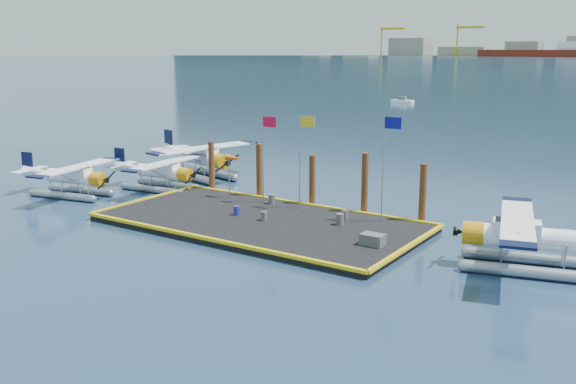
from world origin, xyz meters
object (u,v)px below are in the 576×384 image
object	(u,v)px
piling_2	(312,182)
drum_1	(264,216)
seaplane_b	(163,174)
flagpole_blue	(386,153)
drum_4	(345,215)
flagpole_red	(265,146)
piling_4	(423,195)
drum_5	(272,199)
piling_1	(259,173)
windsock	(234,159)
drum_2	(340,219)
crate	(373,240)
flagpole_yellow	(302,148)
seaplane_d	(524,241)
drum_0	(237,211)
piling_0	(212,168)
seaplane_c	(202,160)
seaplane_a	(74,179)
piling_3	(365,186)

from	to	relation	value
piling_2	drum_1	bearing A→B (deg)	-91.94
seaplane_b	flagpole_blue	size ratio (longest dim) A/B	1.33
seaplane_b	drum_4	distance (m)	16.81
flagpole_red	piling_4	xyz separation A→B (m)	(10.79, 1.60, -2.40)
piling_2	drum_5	bearing A→B (deg)	-145.15
flagpole_blue	piling_1	world-z (taller)	flagpole_blue
windsock	drum_2	bearing A→B (deg)	-12.11
drum_2	crate	world-z (taller)	drum_2
drum_1	drum_4	distance (m)	5.03
crate	drum_2	bearing A→B (deg)	143.03
flagpole_yellow	seaplane_d	bearing A→B (deg)	-11.88
drum_0	flagpole_yellow	size ratio (longest dim) A/B	0.09
drum_5	piling_0	size ratio (longest dim) A/B	0.16
seaplane_c	drum_1	world-z (taller)	seaplane_c
drum_0	drum_4	xyz separation A→B (m)	(6.39, 2.73, 0.02)
seaplane_a	piling_2	bearing A→B (deg)	100.46
piling_3	drum_2	bearing A→B (deg)	-86.16
crate	piling_2	world-z (taller)	piling_2
crate	piling_3	world-z (taller)	piling_3
drum_2	flagpole_red	bearing A→B (deg)	163.41
piling_1	piling_3	bearing A→B (deg)	0.00
crate	seaplane_a	bearing A→B (deg)	-179.37
drum_0	drum_1	world-z (taller)	drum_0
seaplane_d	drum_0	world-z (taller)	seaplane_d
drum_2	flagpole_red	size ratio (longest dim) A/B	0.12
flagpole_yellow	windsock	world-z (taller)	flagpole_yellow
drum_2	piling_0	world-z (taller)	piling_0
flagpole_red	piling_0	bearing A→B (deg)	165.54
flagpole_blue	windsock	bearing A→B (deg)	180.00
drum_2	piling_4	size ratio (longest dim) A/B	0.17
drum_0	flagpole_red	world-z (taller)	flagpole_red
drum_0	windsock	bearing A→B (deg)	129.74
seaplane_c	piling_1	bearing A→B (deg)	80.11
drum_4	piling_0	distance (m)	13.29
flagpole_red	piling_0	size ratio (longest dim) A/B	1.50
drum_1	flagpole_blue	bearing A→B (deg)	31.02
crate	piling_1	size ratio (longest dim) A/B	0.30
drum_0	drum_5	distance (m)	3.74
flagpole_yellow	piling_2	world-z (taller)	flagpole_yellow
drum_2	drum_0	bearing A→B (deg)	-166.21
flagpole_blue	piling_1	size ratio (longest dim) A/B	1.55
seaplane_a	drum_2	distance (m)	21.25
seaplane_a	drum_0	size ratio (longest dim) A/B	15.10
flagpole_blue	piling_4	xyz separation A→B (m)	(1.80, 1.60, -2.69)
piling_4	seaplane_d	bearing A→B (deg)	-33.16
seaplane_c	drum_2	xyz separation A→B (m)	(17.65, -7.65, -0.86)
seaplane_d	piling_1	distance (m)	20.39
drum_4	seaplane_d	bearing A→B (deg)	-10.84
drum_2	windsock	size ratio (longest dim) A/B	0.22
seaplane_d	piling_2	size ratio (longest dim) A/B	2.60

